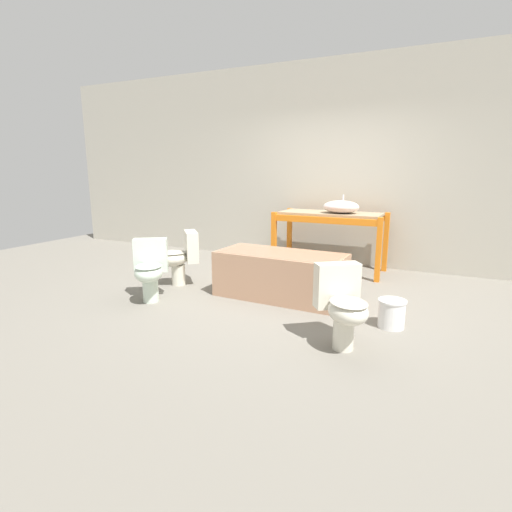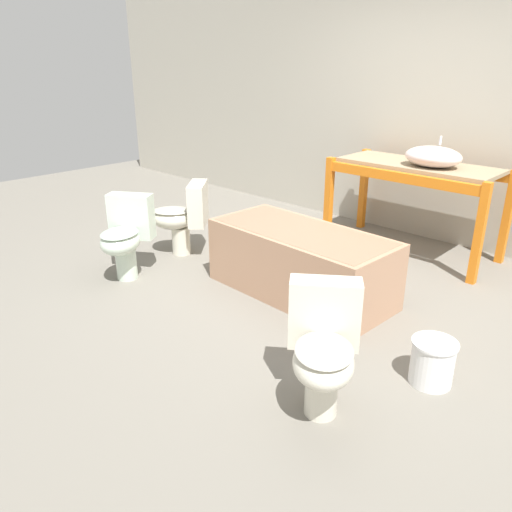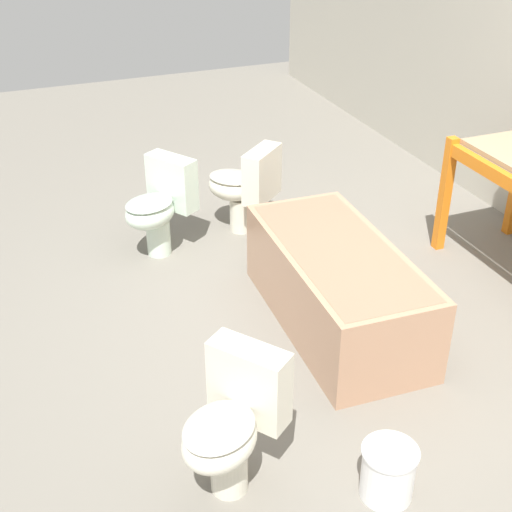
{
  "view_description": "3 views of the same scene",
  "coord_description": "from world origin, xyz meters",
  "px_view_note": "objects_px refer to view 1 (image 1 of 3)",
  "views": [
    {
      "loc": [
        1.7,
        -4.44,
        1.53
      ],
      "look_at": [
        -0.16,
        -0.55,
        0.59
      ],
      "focal_mm": 28.0,
      "sensor_mm": 36.0,
      "label": 1
    },
    {
      "loc": [
        2.29,
        -3.08,
        1.84
      ],
      "look_at": [
        -0.01,
        -0.67,
        0.51
      ],
      "focal_mm": 35.0,
      "sensor_mm": 36.0,
      "label": 2
    },
    {
      "loc": [
        3.29,
        -1.98,
        2.72
      ],
      "look_at": [
        -0.24,
        -0.58,
        0.5
      ],
      "focal_mm": 50.0,
      "sensor_mm": 36.0,
      "label": 3
    }
  ],
  "objects_px": {
    "bathtub_main": "(280,272)",
    "toilet_extra": "(343,304)",
    "toilet_far": "(180,256)",
    "toilet_near": "(150,268)",
    "sink_basin": "(341,207)",
    "bucket_white": "(392,313)"
  },
  "relations": [
    {
      "from": "bathtub_main",
      "to": "bucket_white",
      "type": "relative_size",
      "value": 5.53
    },
    {
      "from": "sink_basin",
      "to": "toilet_near",
      "type": "height_order",
      "value": "sink_basin"
    },
    {
      "from": "bathtub_main",
      "to": "toilet_near",
      "type": "height_order",
      "value": "toilet_near"
    },
    {
      "from": "sink_basin",
      "to": "toilet_near",
      "type": "relative_size",
      "value": 0.73
    },
    {
      "from": "toilet_near",
      "to": "toilet_extra",
      "type": "relative_size",
      "value": 1.0
    },
    {
      "from": "bathtub_main",
      "to": "toilet_far",
      "type": "height_order",
      "value": "toilet_far"
    },
    {
      "from": "toilet_extra",
      "to": "toilet_near",
      "type": "bearing_deg",
      "value": 136.4
    },
    {
      "from": "bathtub_main",
      "to": "toilet_extra",
      "type": "height_order",
      "value": "toilet_extra"
    },
    {
      "from": "sink_basin",
      "to": "toilet_far",
      "type": "distance_m",
      "value": 2.42
    },
    {
      "from": "bucket_white",
      "to": "sink_basin",
      "type": "bearing_deg",
      "value": 118.13
    },
    {
      "from": "toilet_near",
      "to": "bucket_white",
      "type": "bearing_deg",
      "value": -24.56
    },
    {
      "from": "toilet_far",
      "to": "toilet_near",
      "type": "bearing_deg",
      "value": -34.54
    },
    {
      "from": "toilet_extra",
      "to": "bucket_white",
      "type": "relative_size",
      "value": 2.57
    },
    {
      "from": "toilet_far",
      "to": "toilet_extra",
      "type": "distance_m",
      "value": 2.62
    },
    {
      "from": "bathtub_main",
      "to": "toilet_near",
      "type": "bearing_deg",
      "value": -146.59
    },
    {
      "from": "toilet_near",
      "to": "toilet_far",
      "type": "relative_size",
      "value": 1.0
    },
    {
      "from": "bathtub_main",
      "to": "toilet_extra",
      "type": "distance_m",
      "value": 1.48
    },
    {
      "from": "bathtub_main",
      "to": "toilet_far",
      "type": "xyz_separation_m",
      "value": [
        -1.41,
        -0.09,
        0.08
      ]
    },
    {
      "from": "toilet_near",
      "to": "bucket_white",
      "type": "distance_m",
      "value": 2.71
    },
    {
      "from": "sink_basin",
      "to": "toilet_near",
      "type": "bearing_deg",
      "value": -126.49
    },
    {
      "from": "toilet_near",
      "to": "bucket_white",
      "type": "height_order",
      "value": "toilet_near"
    },
    {
      "from": "sink_basin",
      "to": "toilet_far",
      "type": "bearing_deg",
      "value": -138.47
    }
  ]
}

